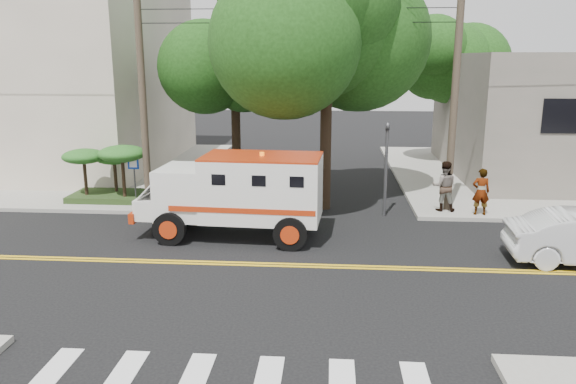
{
  "coord_description": "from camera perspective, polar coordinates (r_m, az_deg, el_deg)",
  "views": [
    {
      "loc": [
        1.71,
        -15.47,
        5.93
      ],
      "look_at": [
        0.32,
        2.56,
        1.6
      ],
      "focal_mm": 35.0,
      "sensor_mm": 36.0,
      "label": 1
    }
  ],
  "objects": [
    {
      "name": "sidewalk_nw",
      "position": [
        33.24,
        -22.92,
        2.25
      ],
      "size": [
        17.0,
        17.0,
        0.15
      ],
      "primitive_type": "cube",
      "color": "gray",
      "rests_on": "ground"
    },
    {
      "name": "armored_truck",
      "position": [
        18.79,
        -5.03,
        0.11
      ],
      "size": [
        6.33,
        2.82,
        2.82
      ],
      "rotation": [
        0.0,
        0.0,
        -0.06
      ],
      "color": "silver",
      "rests_on": "ground"
    },
    {
      "name": "accessibility_sign",
      "position": [
        23.49,
        -15.36,
        1.78
      ],
      "size": [
        0.45,
        0.1,
        2.02
      ],
      "color": "#3F3F42",
      "rests_on": "ground"
    },
    {
      "name": "tree_left",
      "position": [
        27.61,
        -4.85,
        13.01
      ],
      "size": [
        4.48,
        4.2,
        7.7
      ],
      "color": "black",
      "rests_on": "ground"
    },
    {
      "name": "pedestrian_a",
      "position": [
        22.26,
        19.01,
        0.03
      ],
      "size": [
        0.66,
        0.44,
        1.78
      ],
      "primitive_type": "imported",
      "rotation": [
        0.0,
        0.0,
        3.12
      ],
      "color": "gray",
      "rests_on": "sidewalk_ne"
    },
    {
      "name": "utility_pole_right",
      "position": [
        22.2,
        16.57,
        9.23
      ],
      "size": [
        0.28,
        0.28,
        9.0
      ],
      "primitive_type": "cylinder",
      "color": "#382D23",
      "rests_on": "ground"
    },
    {
      "name": "sidewalk_ne",
      "position": [
        31.82,
        26.09,
        1.48
      ],
      "size": [
        17.0,
        17.0,
        0.15
      ],
      "primitive_type": "cube",
      "color": "gray",
      "rests_on": "ground"
    },
    {
      "name": "tree_right",
      "position": [
        32.04,
        17.76,
        13.14
      ],
      "size": [
        4.8,
        4.5,
        8.2
      ],
      "color": "black",
      "rests_on": "ground"
    },
    {
      "name": "ground",
      "position": [
        16.66,
        -1.77,
        -7.4
      ],
      "size": [
        100.0,
        100.0,
        0.0
      ],
      "primitive_type": "plane",
      "color": "black",
      "rests_on": "ground"
    },
    {
      "name": "palm_planter",
      "position": [
        24.29,
        -17.79,
        2.66
      ],
      "size": [
        3.52,
        2.63,
        2.36
      ],
      "color": "#1E3314",
      "rests_on": "sidewalk_nw"
    },
    {
      "name": "traffic_signal",
      "position": [
        21.49,
        9.95,
        3.34
      ],
      "size": [
        0.15,
        0.18,
        3.6
      ],
      "color": "#3F3F42",
      "rests_on": "ground"
    },
    {
      "name": "utility_pole_left",
      "position": [
        22.72,
        -14.55,
        9.44
      ],
      "size": [
        0.28,
        0.28,
        9.0
      ],
      "primitive_type": "cylinder",
      "color": "#382D23",
      "rests_on": "ground"
    },
    {
      "name": "building_left",
      "position": [
        35.0,
        -25.53,
        10.91
      ],
      "size": [
        16.0,
        14.0,
        10.0
      ],
      "primitive_type": "cube",
      "color": "#B2A492",
      "rests_on": "sidewalk_nw"
    },
    {
      "name": "pedestrian_b",
      "position": [
        22.43,
        15.56,
        0.59
      ],
      "size": [
        1.0,
        0.81,
        1.94
      ],
      "primitive_type": "imported",
      "rotation": [
        0.0,
        0.0,
        3.06
      ],
      "color": "gray",
      "rests_on": "sidewalk_ne"
    },
    {
      "name": "tree_main",
      "position": [
        21.72,
        5.24,
        16.77
      ],
      "size": [
        6.08,
        5.7,
        9.85
      ],
      "color": "black",
      "rests_on": "ground"
    }
  ]
}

